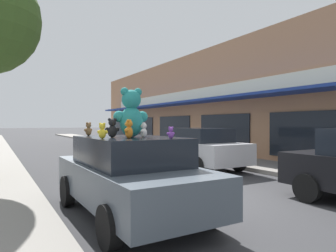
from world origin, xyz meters
TOP-DOWN VIEW (x-y plane):
  - ground_plane at (0.00, 0.00)m, footprint 260.00×260.00m
  - sidewalk_far at (5.10, 0.00)m, footprint 2.60×90.00m
  - storefront_row at (14.08, 9.66)m, footprint 16.93×32.11m
  - plush_art_car at (-2.46, -0.37)m, footprint 2.10×4.48m
  - teddy_bear_giant at (-2.44, -0.43)m, footprint 0.74×0.47m
  - teddy_bear_purple at (-2.04, -1.33)m, footprint 0.16×0.10m
  - teddy_bear_yellow at (-3.15, -0.76)m, footprint 0.19×0.21m
  - teddy_bear_black at (-2.83, -0.39)m, footprint 0.29×0.21m
  - teddy_bear_white at (-2.26, -0.64)m, footprint 0.20×0.20m
  - teddy_bear_brown at (-2.99, 0.74)m, footprint 0.23×0.18m
  - teddy_bear_orange at (-2.66, -0.82)m, footprint 0.24×0.24m
  - parked_car_far_center at (2.50, 4.19)m, footprint 2.13×4.80m

SIDE VIEW (x-z plane):
  - ground_plane at x=0.00m, z-range 0.00..0.00m
  - sidewalk_far at x=5.10m, z-range 0.00..0.15m
  - plush_art_car at x=-2.46m, z-range 0.05..1.65m
  - parked_car_far_center at x=2.50m, z-range 0.06..1.75m
  - teddy_bear_purple at x=-2.04m, z-range 1.60..1.82m
  - teddy_bear_yellow at x=-3.15m, z-range 1.60..1.89m
  - teddy_bear_white at x=-2.26m, z-range 1.60..1.90m
  - teddy_bear_brown at x=-2.99m, z-range 1.60..1.91m
  - teddy_bear_orange at x=-2.66m, z-range 1.60..1.95m
  - teddy_bear_black at x=-2.83m, z-range 1.60..1.98m
  - teddy_bear_giant at x=-2.44m, z-range 1.59..2.58m
  - storefront_row at x=14.08m, z-range 0.00..6.48m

